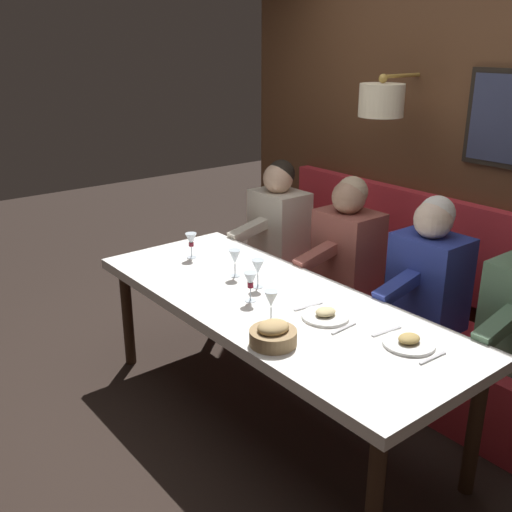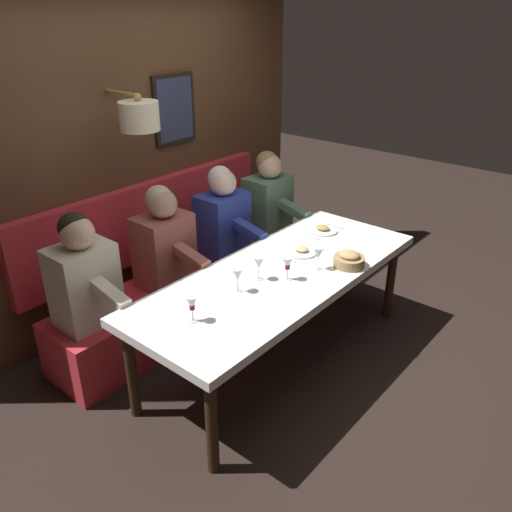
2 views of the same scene
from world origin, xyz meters
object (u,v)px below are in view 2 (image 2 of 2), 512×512
dining_table (280,280)px  bread_bowl (349,260)px  wine_glass_1 (318,254)px  wine_glass_0 (238,275)px  diner_far (83,274)px  diner_middle (164,241)px  wine_glass_4 (259,264)px  diner_near (223,216)px  wine_glass_2 (192,304)px  diner_nearest (268,198)px  wine_glass_3 (288,264)px

dining_table → bread_bowl: size_ratio=10.48×
dining_table → wine_glass_1: size_ratio=14.06×
wine_glass_0 → wine_glass_1: 0.63m
diner_far → wine_glass_0: 1.02m
diner_middle → wine_glass_4: size_ratio=4.82×
diner_near → wine_glass_1: (-1.06, 0.16, 0.04)m
wine_glass_1 → diner_near: bearing=-8.7°
diner_middle → diner_far: 0.69m
dining_table → wine_glass_2: 0.84m
diner_near → wine_glass_4: 1.00m
diner_near → bread_bowl: (-1.20, -0.02, -0.03)m
wine_glass_4 → dining_table: bearing=-104.3°
diner_nearest → bread_bowl: 1.33m
diner_nearest → diner_far: bearing=90.0°
dining_table → diner_nearest: size_ratio=2.92×
dining_table → diner_far: (0.88, 0.97, 0.14)m
wine_glass_3 → diner_middle: bearing=12.7°
wine_glass_2 → wine_glass_3: (-0.12, -0.76, -0.00)m
dining_table → wine_glass_1: bearing=-131.2°
diner_far → bread_bowl: (-1.20, -1.35, -0.03)m
wine_glass_2 → wine_glass_3: bearing=-98.8°
dining_table → wine_glass_3: wine_glass_3 is taller
diner_near → wine_glass_0: (-0.84, 0.75, 0.04)m
diner_middle → bread_bowl: size_ratio=3.60×
diner_far → wine_glass_0: diner_far is taller
diner_nearest → wine_glass_1: (-1.06, 0.76, 0.04)m
diner_nearest → diner_middle: size_ratio=1.00×
diner_near → wine_glass_0: diner_near is taller
wine_glass_1 → bread_bowl: size_ratio=0.75×
wine_glass_4 → wine_glass_1: bearing=-120.2°
wine_glass_3 → bread_bowl: bearing=-115.9°
wine_glass_4 → bread_bowl: 0.67m
diner_nearest → wine_glass_1: size_ratio=4.82×
diner_nearest → bread_bowl: bearing=154.1°
diner_near → diner_middle: 0.64m
wine_glass_1 → wine_glass_2: (0.19, 1.02, -0.00)m
wine_glass_1 → wine_glass_0: bearing=69.7°
diner_middle → wine_glass_4: bearing=-173.2°
diner_far → wine_glass_3: 1.34m
wine_glass_0 → wine_glass_3: 0.36m
wine_glass_2 → bread_bowl: bearing=-105.4°
bread_bowl → wine_glass_2: bearing=74.6°
wine_glass_2 → wine_glass_1: bearing=-100.6°
wine_glass_0 → diner_near: bearing=-41.8°
bread_bowl → wine_glass_4: bearing=57.2°
dining_table → diner_near: bearing=-22.3°
wine_glass_4 → diner_near: bearing=-32.8°
wine_glass_2 → diner_near: bearing=-53.6°
diner_middle → wine_glass_0: diner_middle is taller
wine_glass_0 → wine_glass_1: bearing=-110.3°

